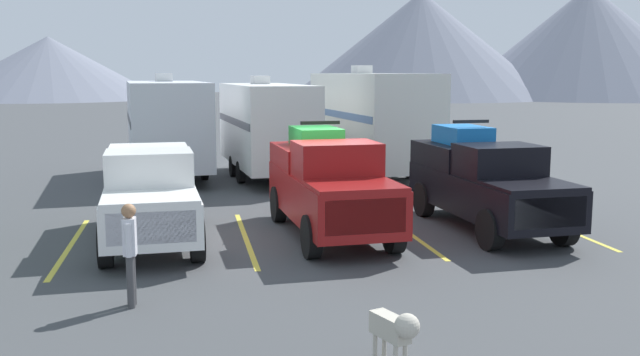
% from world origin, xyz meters
% --- Properties ---
extents(ground_plane, '(240.00, 240.00, 0.00)m').
position_xyz_m(ground_plane, '(0.00, 0.00, 0.00)').
color(ground_plane, '#3F4244').
extents(pickup_truck_a, '(2.29, 5.67, 2.12)m').
position_xyz_m(pickup_truck_a, '(-4.03, 0.13, 1.13)').
color(pickup_truck_a, white).
rests_on(pickup_truck_a, ground).
extents(pickup_truck_b, '(2.30, 5.52, 2.60)m').
position_xyz_m(pickup_truck_b, '(0.03, -0.00, 1.21)').
color(pickup_truck_b, maroon).
rests_on(pickup_truck_b, ground).
extents(pickup_truck_c, '(2.28, 5.58, 2.59)m').
position_xyz_m(pickup_truck_c, '(3.88, -0.01, 1.18)').
color(pickup_truck_c, black).
rests_on(pickup_truck_c, ground).
extents(lot_stripe_a, '(0.12, 5.50, 0.01)m').
position_xyz_m(lot_stripe_a, '(-5.77, -0.10, 0.00)').
color(lot_stripe_a, gold).
rests_on(lot_stripe_a, ground).
extents(lot_stripe_b, '(0.12, 5.50, 0.01)m').
position_xyz_m(lot_stripe_b, '(-1.92, -0.10, 0.00)').
color(lot_stripe_b, gold).
rests_on(lot_stripe_b, ground).
extents(lot_stripe_c, '(0.12, 5.50, 0.01)m').
position_xyz_m(lot_stripe_c, '(1.92, -0.10, 0.00)').
color(lot_stripe_c, gold).
rests_on(lot_stripe_c, ground).
extents(lot_stripe_d, '(0.12, 5.50, 0.01)m').
position_xyz_m(lot_stripe_d, '(5.77, -0.10, 0.00)').
color(lot_stripe_d, gold).
rests_on(lot_stripe_d, ground).
extents(camper_trailer_a, '(3.18, 7.95, 3.73)m').
position_xyz_m(camper_trailer_a, '(-3.86, 9.74, 1.97)').
color(camper_trailer_a, silver).
rests_on(camper_trailer_a, ground).
extents(camper_trailer_b, '(2.96, 8.04, 3.64)m').
position_xyz_m(camper_trailer_b, '(-0.40, 9.00, 1.92)').
color(camper_trailer_b, white).
rests_on(camper_trailer_b, ground).
extents(camper_trailer_c, '(3.21, 8.72, 4.02)m').
position_xyz_m(camper_trailer_c, '(3.41, 8.83, 2.11)').
color(camper_trailer_c, silver).
rests_on(camper_trailer_c, ground).
extents(person_a, '(0.23, 0.37, 1.70)m').
position_xyz_m(person_a, '(-4.14, -4.48, 0.98)').
color(person_a, '#3F3F42').
rests_on(person_a, ground).
extents(dog, '(0.50, 0.90, 0.79)m').
position_xyz_m(dog, '(-0.62, -7.63, 0.54)').
color(dog, beige).
rests_on(dog, ground).
extents(mountain_ridge, '(145.51, 44.79, 16.36)m').
position_xyz_m(mountain_ridge, '(15.24, 83.93, 6.99)').
color(mountain_ridge, slate).
rests_on(mountain_ridge, ground).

